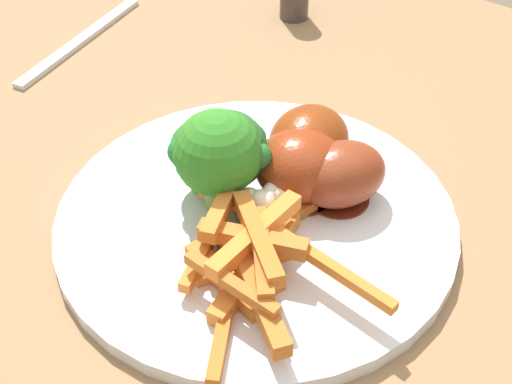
# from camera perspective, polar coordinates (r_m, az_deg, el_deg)

# --- Properties ---
(dining_table) EXTENTS (1.05, 0.81, 0.74)m
(dining_table) POSITION_cam_1_polar(r_m,az_deg,el_deg) (0.58, 8.19, -12.43)
(dining_table) COLOR #8E6B47
(dining_table) RESTS_ON ground_plane
(dinner_plate) EXTENTS (0.28, 0.28, 0.01)m
(dinner_plate) POSITION_cam_1_polar(r_m,az_deg,el_deg) (0.50, 0.00, -2.22)
(dinner_plate) COLOR silver
(dinner_plate) RESTS_ON dining_table
(broccoli_floret_front) EXTENTS (0.05, 0.05, 0.06)m
(broccoli_floret_front) POSITION_cam_1_polar(r_m,az_deg,el_deg) (0.50, -4.38, 3.27)
(broccoli_floret_front) COLOR #75AE53
(broccoli_floret_front) RESTS_ON dinner_plate
(broccoli_floret_middle) EXTENTS (0.06, 0.06, 0.07)m
(broccoli_floret_middle) POSITION_cam_1_polar(r_m,az_deg,el_deg) (0.49, -2.26, 3.35)
(broccoli_floret_middle) COLOR #72B55F
(broccoli_floret_middle) RESTS_ON dinner_plate
(broccoli_floret_back) EXTENTS (0.06, 0.06, 0.08)m
(broccoli_floret_back) POSITION_cam_1_polar(r_m,az_deg,el_deg) (0.48, -3.02, 3.13)
(broccoli_floret_back) COLOR #87A44C
(broccoli_floret_back) RESTS_ON dinner_plate
(carrot_fries_pile) EXTENTS (0.17, 0.16, 0.04)m
(carrot_fries_pile) POSITION_cam_1_polar(r_m,az_deg,el_deg) (0.45, -0.34, -4.91)
(carrot_fries_pile) COLOR orange
(carrot_fries_pile) RESTS_ON dinner_plate
(chicken_drumstick_near) EXTENTS (0.07, 0.12, 0.05)m
(chicken_drumstick_near) POSITION_cam_1_polar(r_m,az_deg,el_deg) (0.52, 4.07, 3.80)
(chicken_drumstick_near) COLOR #5A1F0A
(chicken_drumstick_near) RESTS_ON dinner_plate
(chicken_drumstick_far) EXTENTS (0.11, 0.10, 0.05)m
(chicken_drumstick_far) POSITION_cam_1_polar(r_m,az_deg,el_deg) (0.50, 3.18, 2.05)
(chicken_drumstick_far) COLOR #631D0C
(chicken_drumstick_far) RESTS_ON dinner_plate
(chicken_drumstick_extra) EXTENTS (0.08, 0.11, 0.05)m
(chicken_drumstick_extra) POSITION_cam_1_polar(r_m,az_deg,el_deg) (0.50, 6.36, 1.26)
(chicken_drumstick_extra) COLOR #5E1F10
(chicken_drumstick_extra) RESTS_ON dinner_plate
(fork) EXTENTS (0.05, 0.19, 0.00)m
(fork) POSITION_cam_1_polar(r_m,az_deg,el_deg) (0.74, -13.90, 11.77)
(fork) COLOR silver
(fork) RESTS_ON dining_table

